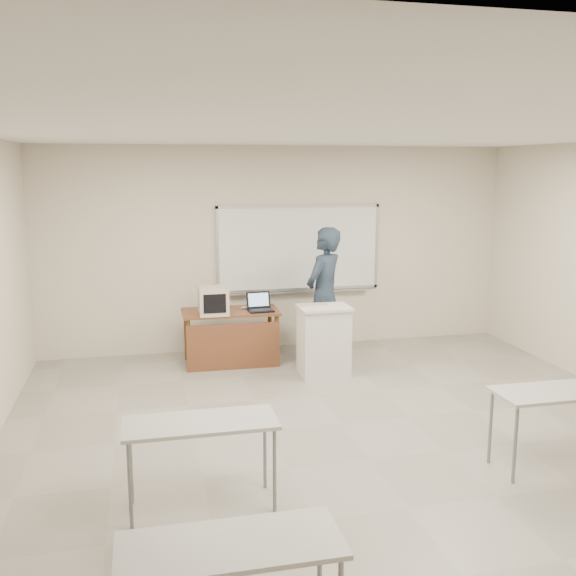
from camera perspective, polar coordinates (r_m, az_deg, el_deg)
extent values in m
cube|color=gray|center=(6.23, 7.26, -14.95)|extent=(7.00, 8.00, 0.01)
cube|color=white|center=(9.59, 0.99, 3.56)|extent=(2.40, 0.03, 1.20)
cube|color=#B7BABC|center=(9.53, 1.01, 7.26)|extent=(2.48, 0.04, 0.04)
cube|color=#B7BABC|center=(9.68, 0.98, -0.08)|extent=(2.48, 0.04, 0.04)
cube|color=#B7BABC|center=(9.37, -6.28, 3.34)|extent=(0.04, 0.04, 1.28)
cube|color=#B7BABC|center=(9.94, 7.85, 3.72)|extent=(0.04, 0.04, 1.28)
cube|color=#B7BABC|center=(9.64, 1.05, -0.37)|extent=(2.16, 0.07, 0.02)
cube|color=#AEADA8|center=(5.17, -7.79, -11.80)|extent=(1.20, 0.50, 0.03)
cylinder|color=slate|center=(5.13, -13.87, -16.71)|extent=(0.03, 0.03, 0.70)
cylinder|color=slate|center=(5.21, -1.20, -15.91)|extent=(0.03, 0.03, 0.70)
cylinder|color=slate|center=(5.49, -13.82, -14.81)|extent=(0.03, 0.03, 0.70)
cylinder|color=slate|center=(5.56, -2.07, -14.11)|extent=(0.03, 0.03, 0.70)
cube|color=#AEADA8|center=(6.28, 23.05, -8.46)|extent=(1.20, 0.50, 0.03)
cylinder|color=slate|center=(5.96, 19.54, -13.01)|extent=(0.03, 0.03, 0.70)
cylinder|color=slate|center=(6.27, 17.55, -11.69)|extent=(0.03, 0.03, 0.70)
cube|color=#AEADA8|center=(3.66, -5.16, -21.84)|extent=(1.20, 0.50, 0.03)
cylinder|color=slate|center=(4.12, 2.83, -23.80)|extent=(0.03, 0.03, 0.70)
cube|color=brown|center=(8.86, -5.14, -2.11)|extent=(1.32, 0.66, 0.04)
cube|color=brown|center=(8.66, -4.82, -5.24)|extent=(1.25, 0.03, 0.63)
cylinder|color=#4E3312|center=(8.63, -8.80, -5.11)|extent=(0.06, 0.06, 0.71)
cylinder|color=#4E3312|center=(8.79, -0.99, -4.69)|extent=(0.06, 0.06, 0.71)
cylinder|color=#4E3312|center=(9.15, -9.05, -4.21)|extent=(0.06, 0.06, 0.71)
cylinder|color=#4E3312|center=(9.30, -1.68, -3.84)|extent=(0.06, 0.06, 0.71)
cube|color=silver|center=(8.39, 3.20, -4.84)|extent=(0.62, 0.44, 0.89)
cube|color=silver|center=(8.28, 3.23, -1.77)|extent=(0.66, 0.48, 0.04)
cube|color=#B6A893|center=(8.69, -6.71, -1.08)|extent=(0.37, 0.39, 0.35)
cube|color=#B6A893|center=(8.48, -6.55, -1.37)|extent=(0.39, 0.04, 0.37)
cube|color=black|center=(8.46, -6.53, -1.40)|extent=(0.30, 0.01, 0.25)
cube|color=black|center=(8.77, -2.42, -2.02)|extent=(0.33, 0.24, 0.02)
cube|color=black|center=(8.76, -2.41, -1.95)|extent=(0.27, 0.14, 0.01)
cube|color=black|center=(8.89, -2.60, -1.04)|extent=(0.33, 0.07, 0.23)
cube|color=#87A7CD|center=(8.88, -2.59, -1.04)|extent=(0.28, 0.05, 0.18)
ellipsoid|color=#9FA2A7|center=(8.93, -3.92, -1.76)|extent=(0.11, 0.09, 0.04)
cube|color=#B6A893|center=(8.31, 2.08, -1.51)|extent=(0.40, 0.14, 0.02)
imported|color=black|center=(8.90, 3.23, -0.63)|extent=(0.81, 0.80, 1.89)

